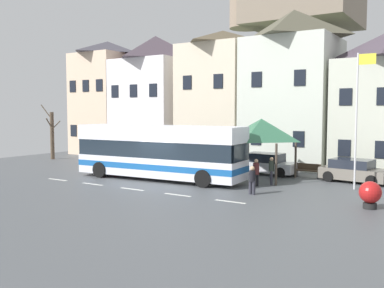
# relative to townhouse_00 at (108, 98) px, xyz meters

# --- Properties ---
(ground_plane) EXTENTS (40.00, 60.00, 0.07)m
(ground_plane) POSITION_rel_townhouse_00_xyz_m (15.10, -12.00, -5.57)
(ground_plane) COLOR #4C5054
(townhouse_00) EXTENTS (5.25, 6.06, 11.07)m
(townhouse_00) POSITION_rel_townhouse_00_xyz_m (0.00, 0.00, 0.00)
(townhouse_00) COLOR beige
(townhouse_00) RESTS_ON ground_plane
(townhouse_01) EXTENTS (6.44, 6.41, 11.10)m
(townhouse_01) POSITION_rel_townhouse_00_xyz_m (5.80, 0.17, 0.02)
(townhouse_01) COLOR white
(townhouse_01) RESTS_ON ground_plane
(townhouse_02) EXTENTS (5.63, 6.71, 10.93)m
(townhouse_02) POSITION_rel_townhouse_00_xyz_m (12.79, 0.32, -0.07)
(townhouse_02) COLOR beige
(townhouse_02) RESTS_ON ground_plane
(townhouse_03) EXTENTS (6.38, 6.33, 11.86)m
(townhouse_03) POSITION_rel_townhouse_00_xyz_m (18.97, 0.13, 0.39)
(townhouse_03) COLOR silver
(townhouse_03) RESTS_ON ground_plane
(hilltop_castle) EXTENTS (34.41, 34.41, 22.63)m
(hilltop_castle) POSITION_rel_townhouse_00_xyz_m (13.18, 19.78, 2.86)
(hilltop_castle) COLOR #556D47
(hilltop_castle) RESTS_ON ground_plane
(transit_bus) EXTENTS (11.11, 3.19, 3.35)m
(transit_bus) POSITION_rel_townhouse_00_xyz_m (14.33, -10.74, -3.85)
(transit_bus) COLOR white
(transit_bus) RESTS_ON ground_plane
(bus_shelter) EXTENTS (3.60, 3.60, 3.77)m
(bus_shelter) POSITION_rel_townhouse_00_xyz_m (19.59, -7.19, -2.47)
(bus_shelter) COLOR #473D33
(bus_shelter) RESTS_ON ground_plane
(parked_car_00) EXTENTS (4.16, 1.94, 1.41)m
(parked_car_00) POSITION_rel_townhouse_00_xyz_m (5.59, -5.03, -4.85)
(parked_car_00) COLOR maroon
(parked_car_00) RESTS_ON ground_plane
(parked_car_01) EXTENTS (3.98, 2.01, 1.41)m
(parked_car_01) POSITION_rel_townhouse_00_xyz_m (19.09, -5.03, -4.85)
(parked_car_01) COLOR silver
(parked_car_01) RESTS_ON ground_plane
(parked_car_02) EXTENTS (4.04, 2.42, 1.36)m
(parked_car_02) POSITION_rel_townhouse_00_xyz_m (24.75, -5.24, -4.87)
(parked_car_02) COLOR slate
(parked_car_02) RESTS_ON ground_plane
(pedestrian_00) EXTENTS (0.32, 0.32, 1.60)m
(pedestrian_00) POSITION_rel_townhouse_00_xyz_m (20.96, -8.84, -4.62)
(pedestrian_00) COLOR #2D2D38
(pedestrian_00) RESTS_ON ground_plane
(pedestrian_01) EXTENTS (0.36, 0.32, 1.46)m
(pedestrian_01) POSITION_rel_townhouse_00_xyz_m (21.23, -12.06, -4.75)
(pedestrian_01) COLOR #2D2D38
(pedestrian_01) RESTS_ON ground_plane
(pedestrian_02) EXTENTS (0.36, 0.36, 1.55)m
(pedestrian_02) POSITION_rel_townhouse_00_xyz_m (20.43, -9.79, -4.62)
(pedestrian_02) COLOR black
(pedestrian_02) RESTS_ON ground_plane
(public_bench) EXTENTS (1.59, 0.48, 0.87)m
(public_bench) POSITION_rel_townhouse_00_xyz_m (21.85, -4.94, -5.06)
(public_bench) COLOR #473828
(public_bench) RESTS_ON ground_plane
(flagpole) EXTENTS (0.95, 0.10, 7.32)m
(flagpole) POSITION_rel_townhouse_00_xyz_m (25.39, -7.76, -1.31)
(flagpole) COLOR silver
(flagpole) RESTS_ON ground_plane
(harbour_buoy) EXTENTS (0.96, 0.96, 1.21)m
(harbour_buoy) POSITION_rel_townhouse_00_xyz_m (26.91, -12.24, -4.86)
(harbour_buoy) COLOR black
(harbour_buoy) RESTS_ON ground_plane
(bare_tree_00) EXTENTS (1.62, 1.14, 4.79)m
(bare_tree_00) POSITION_rel_townhouse_00_xyz_m (-0.28, -6.83, -3.38)
(bare_tree_00) COLOR brown
(bare_tree_00) RESTS_ON ground_plane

